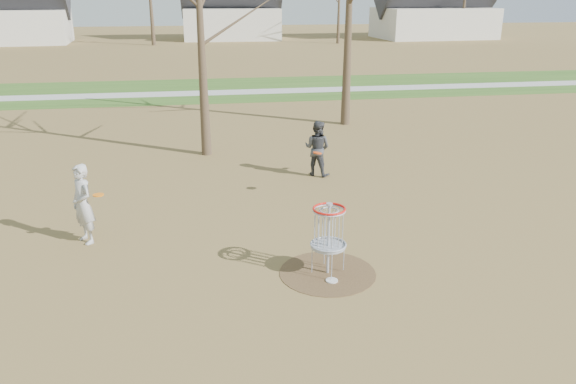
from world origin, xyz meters
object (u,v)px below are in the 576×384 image
Objects in this scene: disc_grounded at (332,280)px; disc_golf_basket at (329,228)px; player_throwing at (317,148)px; player_standing at (83,204)px.

disc_golf_basket is (-0.00, 0.33, 0.89)m from disc_grounded.
player_standing is at bearing 67.76° from player_throwing.
player_throwing is 5.92m from disc_golf_basket.
player_standing is at bearing 154.97° from disc_golf_basket.
disc_grounded is (4.65, -2.50, -0.82)m from player_standing.
player_standing is 1.24× the size of disc_golf_basket.
player_standing reaches higher than disc_golf_basket.
player_standing is 5.34m from disc_grounded.
disc_golf_basket is (-1.04, -5.83, 0.13)m from player_throwing.
disc_golf_basket is (4.65, -2.17, 0.07)m from player_standing.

